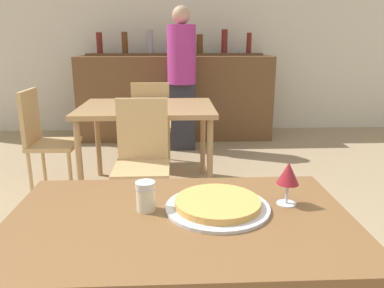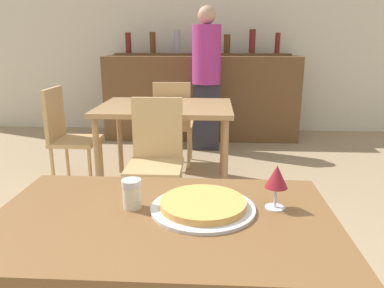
# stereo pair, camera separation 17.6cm
# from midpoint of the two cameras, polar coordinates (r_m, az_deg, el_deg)

# --- Properties ---
(wall_back) EXTENTS (8.00, 0.05, 2.80)m
(wall_back) POSITION_cam_midpoint_polar(r_m,az_deg,el_deg) (5.64, 2.61, 16.31)
(wall_back) COLOR silver
(wall_back) RESTS_ON ground_plane
(dining_table_near) EXTENTS (1.17, 0.72, 0.76)m
(dining_table_near) POSITION_cam_midpoint_polar(r_m,az_deg,el_deg) (1.33, -0.45, -14.33)
(dining_table_near) COLOR brown
(dining_table_near) RESTS_ON ground_plane
(dining_table_far) EXTENTS (1.17, 0.87, 0.77)m
(dining_table_far) POSITION_cam_midpoint_polar(r_m,az_deg,el_deg) (3.33, -2.53, 4.57)
(dining_table_far) COLOR #A87F51
(dining_table_far) RESTS_ON ground_plane
(bar_counter) EXTENTS (2.60, 0.56, 1.12)m
(bar_counter) POSITION_cam_midpoint_polar(r_m,az_deg,el_deg) (5.19, 2.42, 7.08)
(bar_counter) COLOR brown
(bar_counter) RESTS_ON ground_plane
(bar_back_shelf) EXTENTS (2.39, 0.24, 0.34)m
(bar_back_shelf) POSITION_cam_midpoint_polar(r_m,az_deg,el_deg) (5.27, 2.45, 14.23)
(bar_back_shelf) COLOR brown
(bar_back_shelf) RESTS_ON bar_counter
(chair_far_side_front) EXTENTS (0.40, 0.40, 0.92)m
(chair_far_side_front) POSITION_cam_midpoint_polar(r_m,az_deg,el_deg) (2.79, -3.72, -1.32)
(chair_far_side_front) COLOR tan
(chair_far_side_front) RESTS_ON ground_plane
(chair_far_side_back) EXTENTS (0.40, 0.40, 0.92)m
(chair_far_side_back) POSITION_cam_midpoint_polar(r_m,az_deg,el_deg) (3.95, -1.63, 3.79)
(chair_far_side_back) COLOR tan
(chair_far_side_back) RESTS_ON ground_plane
(chair_far_side_left) EXTENTS (0.40, 0.40, 0.92)m
(chair_far_side_left) POSITION_cam_midpoint_polar(r_m,az_deg,el_deg) (3.57, -17.29, 1.80)
(chair_far_side_left) COLOR tan
(chair_far_side_left) RESTS_ON ground_plane
(pizza_tray) EXTENTS (0.37, 0.37, 0.04)m
(pizza_tray) POSITION_cam_midpoint_polar(r_m,az_deg,el_deg) (1.33, 5.54, -9.40)
(pizza_tray) COLOR silver
(pizza_tray) RESTS_ON dining_table_near
(cheese_shaker) EXTENTS (0.07, 0.07, 0.11)m
(cheese_shaker) POSITION_cam_midpoint_polar(r_m,az_deg,el_deg) (1.33, -5.40, -7.62)
(cheese_shaker) COLOR beige
(cheese_shaker) RESTS_ON dining_table_near
(person_standing) EXTENTS (0.34, 0.34, 1.71)m
(person_standing) POSITION_cam_midpoint_polar(r_m,az_deg,el_deg) (4.57, 3.32, 10.54)
(person_standing) COLOR #2D2D38
(person_standing) RESTS_ON ground_plane
(wine_glass) EXTENTS (0.08, 0.08, 0.16)m
(wine_glass) POSITION_cam_midpoint_polar(r_m,az_deg,el_deg) (1.35, 16.47, -5.05)
(wine_glass) COLOR silver
(wine_glass) RESTS_ON dining_table_near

